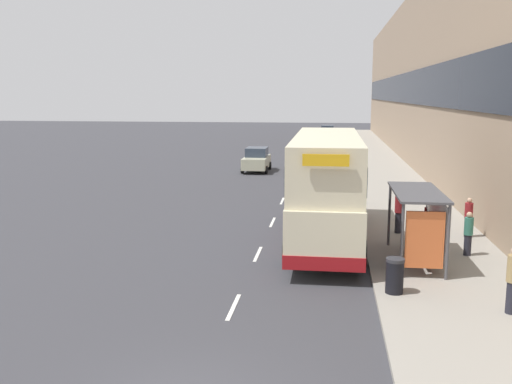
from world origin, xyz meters
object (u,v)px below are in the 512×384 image
object	(u,v)px
pedestrian_2	(468,233)
pedestrian_4	(468,217)
double_decker_bus_near	(326,186)
car_1	(327,132)
pedestrian_at_shelter	(428,224)
pedestrian_3	(399,211)
car_0	(257,160)
bus_shelter	(423,214)
litter_bin	(395,275)

from	to	relation	value
pedestrian_2	pedestrian_4	world-z (taller)	pedestrian_4
double_decker_bus_near	car_1	world-z (taller)	double_decker_bus_near
pedestrian_at_shelter	pedestrian_3	distance (m)	2.25
double_decker_bus_near	car_0	size ratio (longest dim) A/B	2.58
pedestrian_3	pedestrian_4	world-z (taller)	pedestrian_3
car_0	pedestrian_3	bearing A→B (deg)	113.71
bus_shelter	car_1	xyz separation A→B (m)	(-3.62, 57.45, -0.99)
car_1	car_0	bearing A→B (deg)	-98.79
pedestrian_at_shelter	pedestrian_4	world-z (taller)	pedestrian_at_shelter
pedestrian_2	litter_bin	size ratio (longest dim) A/B	1.53
pedestrian_2	litter_bin	distance (m)	5.35
pedestrian_at_shelter	pedestrian_2	bearing A→B (deg)	-41.13
pedestrian_2	car_0	bearing A→B (deg)	115.19
car_1	pedestrian_at_shelter	world-z (taller)	pedestrian_at_shelter
pedestrian_3	litter_bin	distance (m)	7.61
pedestrian_2	pedestrian_4	bearing A→B (deg)	77.20
pedestrian_at_shelter	pedestrian_4	size ratio (longest dim) A/B	1.07
car_0	pedestrian_3	world-z (taller)	pedestrian_3
pedestrian_at_shelter	pedestrian_4	distance (m)	2.54
bus_shelter	car_0	bearing A→B (deg)	110.23
bus_shelter	car_1	world-z (taller)	bus_shelter
pedestrian_4	bus_shelter	bearing A→B (deg)	-121.11
pedestrian_2	pedestrian_3	xyz separation A→B (m)	(-2.09, 3.15, 0.12)
pedestrian_at_shelter	pedestrian_3	xyz separation A→B (m)	(-0.86, 2.08, 0.05)
bus_shelter	litter_bin	world-z (taller)	bus_shelter
car_1	pedestrian_4	bearing A→B (deg)	-83.50
bus_shelter	double_decker_bus_near	world-z (taller)	double_decker_bus_near
pedestrian_2	double_decker_bus_near	bearing A→B (deg)	160.73
bus_shelter	pedestrian_at_shelter	size ratio (longest dim) A/B	2.41
double_decker_bus_near	pedestrian_2	xyz separation A→B (m)	(5.12, -1.79, -1.32)
litter_bin	pedestrian_2	bearing A→B (deg)	55.18
bus_shelter	litter_bin	size ratio (longest dim) A/B	4.00
pedestrian_2	litter_bin	bearing A→B (deg)	-124.82
bus_shelter	pedestrian_at_shelter	bearing A→B (deg)	75.69
car_0	pedestrian_3	distance (m)	21.25
car_1	pedestrian_2	size ratio (longest dim) A/B	2.66
litter_bin	bus_shelter	bearing A→B (deg)	68.49
car_1	litter_bin	world-z (taller)	car_1
bus_shelter	car_0	xyz separation A→B (m)	(-8.80, 23.89, -0.98)
car_0	litter_bin	xyz separation A→B (m)	(7.58, -26.99, -0.23)
car_1	pedestrian_3	distance (m)	53.12
car_0	litter_bin	bearing A→B (deg)	105.69
bus_shelter	pedestrian_3	distance (m)	4.51
bus_shelter	pedestrian_2	world-z (taller)	bus_shelter
litter_bin	pedestrian_at_shelter	bearing A→B (deg)	71.52
car_0	pedestrian_at_shelter	distance (m)	23.50
car_0	pedestrian_4	size ratio (longest dim) A/B	2.62
bus_shelter	double_decker_bus_near	xyz separation A→B (m)	(-3.30, 3.07, 0.41)
double_decker_bus_near	pedestrian_at_shelter	size ratio (longest dim) A/B	6.32
double_decker_bus_near	litter_bin	world-z (taller)	double_decker_bus_near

